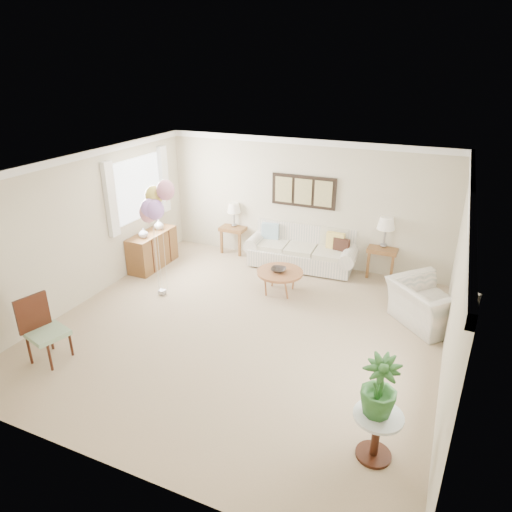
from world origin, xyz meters
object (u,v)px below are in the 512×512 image
(sofa, at_px, (302,251))
(balloon_cluster, at_px, (155,204))
(armchair, at_px, (428,304))
(accent_chair, at_px, (43,328))
(coffee_table, at_px, (280,273))

(sofa, xyz_separation_m, balloon_cluster, (-1.94, -2.29, 1.41))
(armchair, relative_size, accent_chair, 1.13)
(coffee_table, distance_m, armchair, 2.59)
(armchair, distance_m, balloon_cluster, 4.82)
(coffee_table, bearing_deg, armchair, -1.83)
(coffee_table, bearing_deg, accent_chair, -125.63)
(sofa, distance_m, armchair, 2.95)
(coffee_table, bearing_deg, balloon_cluster, -153.35)
(accent_chair, bearing_deg, coffee_table, 54.37)
(sofa, distance_m, coffee_table, 1.32)
(coffee_table, relative_size, armchair, 0.77)
(coffee_table, xyz_separation_m, accent_chair, (-2.34, -3.27, 0.12))
(sofa, bearing_deg, coffee_table, -89.98)
(accent_chair, height_order, balloon_cluster, balloon_cluster)
(accent_chair, xyz_separation_m, balloon_cluster, (0.41, 2.30, 1.23))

